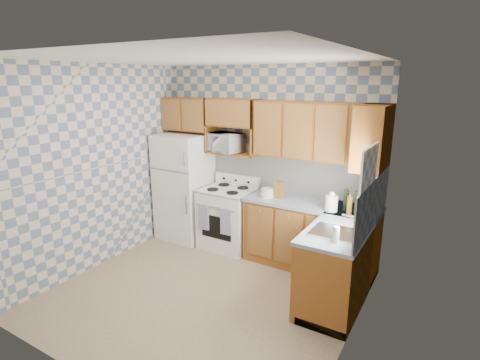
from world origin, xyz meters
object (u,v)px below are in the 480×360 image
object	(u,v)px
microwave	(225,143)
stove_body	(228,219)
electric_kettle	(331,203)
refrigerator	(185,187)

from	to	relation	value
microwave	stove_body	bearing A→B (deg)	-32.98
electric_kettle	stove_body	bearing A→B (deg)	174.24
stove_body	microwave	xyz separation A→B (m)	(-0.11, 0.12, 1.14)
refrigerator	stove_body	xyz separation A→B (m)	(0.80, 0.03, -0.39)
refrigerator	stove_body	distance (m)	0.89
refrigerator	electric_kettle	distance (m)	2.43
microwave	electric_kettle	world-z (taller)	microwave
stove_body	electric_kettle	xyz separation A→B (m)	(1.62, -0.16, 0.57)
stove_body	microwave	distance (m)	1.15
refrigerator	microwave	bearing A→B (deg)	11.48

